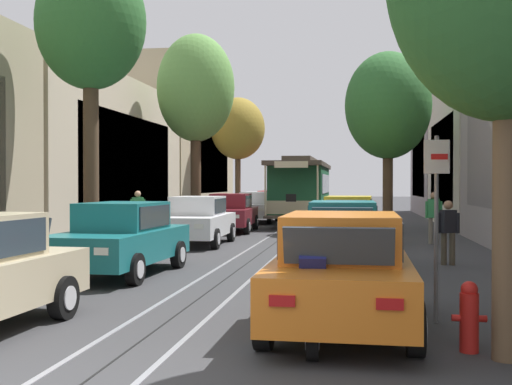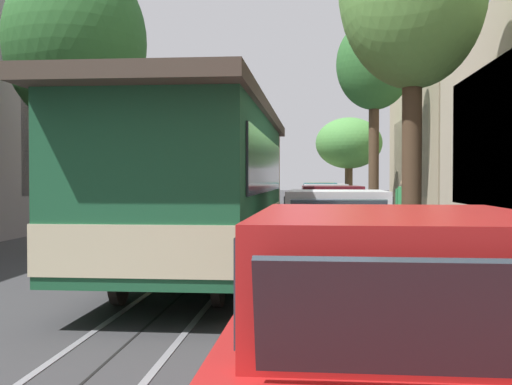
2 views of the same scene
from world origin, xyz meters
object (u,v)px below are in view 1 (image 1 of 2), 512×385
(parked_car_yellow_mid_right, at_px, (349,219))
(motorcycle_with_rider, at_px, (313,292))
(parked_car_red_sixth_left, at_px, (272,203))
(street_tree_kerb_left_mid, at_px, (196,90))
(parked_car_maroon_fourth_left, at_px, (231,213))
(street_tree_kerb_right_second, at_px, (388,106))
(fire_hydrant, at_px, (469,316))
(pedestrian_crossing_far, at_px, (434,215))
(pedestrian_on_left_pavement, at_px, (448,229))
(parked_car_white_mid_left, at_px, (197,220))
(parked_car_white_fifth_left, at_px, (257,207))
(street_tree_kerb_left_second, at_px, (91,26))
(parked_car_teal_second_right, at_px, (343,234))
(street_tree_kerb_left_fourth, at_px, (238,129))
(parked_car_orange_near_right, at_px, (342,270))
(cable_car_trolley, at_px, (301,191))
(street_sign_post, at_px, (436,206))
(pedestrian_on_right_pavement, at_px, (138,212))
(parked_car_teal_second_left, at_px, (121,238))

(parked_car_yellow_mid_right, xyz_separation_m, motorcycle_with_rider, (-0.30, -13.75, -0.15))
(parked_car_red_sixth_left, bearing_deg, street_tree_kerb_left_mid, -99.38)
(parked_car_maroon_fourth_left, height_order, street_tree_kerb_right_second, street_tree_kerb_right_second)
(street_tree_kerb_left_mid, distance_m, fire_hydrant, 22.03)
(pedestrian_crossing_far, bearing_deg, pedestrian_on_left_pavement, -93.24)
(parked_car_white_mid_left, relative_size, parked_car_maroon_fourth_left, 0.99)
(pedestrian_on_left_pavement, bearing_deg, street_tree_kerb_left_mid, 129.31)
(parked_car_white_fifth_left, height_order, street_tree_kerb_left_second, street_tree_kerb_left_second)
(parked_car_red_sixth_left, bearing_deg, parked_car_white_fifth_left, -89.44)
(parked_car_maroon_fourth_left, distance_m, street_tree_kerb_left_second, 11.16)
(parked_car_teal_second_right, relative_size, street_tree_kerb_left_fourth, 0.62)
(parked_car_orange_near_right, bearing_deg, street_tree_kerb_left_mid, 110.09)
(street_tree_kerb_left_fourth, distance_m, cable_car_trolley, 7.68)
(parked_car_yellow_mid_right, relative_size, street_tree_kerb_left_fourth, 0.62)
(street_tree_kerb_left_fourth, height_order, fire_hydrant, street_tree_kerb_left_fourth)
(cable_car_trolley, distance_m, street_sign_post, 22.67)
(parked_car_maroon_fourth_left, height_order, street_tree_kerb_left_fourth, street_tree_kerb_left_fourth)
(parked_car_white_mid_left, distance_m, parked_car_teal_second_right, 7.03)
(parked_car_teal_second_right, relative_size, street_tree_kerb_left_mid, 0.51)
(parked_car_white_mid_left, xyz_separation_m, pedestrian_on_left_pavement, (7.35, -4.15, 0.09))
(parked_car_white_mid_left, xyz_separation_m, pedestrian_on_right_pavement, (-2.52, 1.38, 0.19))
(parked_car_teal_second_left, relative_size, street_tree_kerb_left_second, 0.54)
(parked_car_teal_second_right, bearing_deg, parked_car_teal_second_left, -158.94)
(pedestrian_on_left_pavement, bearing_deg, parked_car_yellow_mid_right, 114.20)
(parked_car_teal_second_left, height_order, street_tree_kerb_left_mid, street_tree_kerb_left_mid)
(parked_car_orange_near_right, height_order, street_sign_post, street_sign_post)
(parked_car_teal_second_left, bearing_deg, street_sign_post, -32.26)
(motorcycle_with_rider, bearing_deg, street_tree_kerb_left_mid, 108.30)
(parked_car_orange_near_right, bearing_deg, street_tree_kerb_left_fourth, 103.34)
(parked_car_teal_second_left, bearing_deg, pedestrian_on_left_pavement, 21.00)
(parked_car_teal_second_left, bearing_deg, parked_car_red_sixth_left, 90.05)
(parked_car_yellow_mid_right, xyz_separation_m, fire_hydrant, (1.55, -13.81, -0.38))
(pedestrian_on_left_pavement, height_order, street_sign_post, street_sign_post)
(street_tree_kerb_right_second, xyz_separation_m, cable_car_trolley, (-4.00, 4.88, -3.54))
(parked_car_yellow_mid_right, distance_m, street_sign_post, 12.32)
(parked_car_yellow_mid_right, xyz_separation_m, pedestrian_crossing_far, (2.78, 0.08, 0.17))
(parked_car_maroon_fourth_left, xyz_separation_m, parked_car_yellow_mid_right, (4.92, -4.43, 0.00))
(street_tree_kerb_left_second, xyz_separation_m, street_tree_kerb_left_fourth, (0.27, 20.55, -1.05))
(parked_car_teal_second_left, distance_m, parked_car_teal_second_right, 5.12)
(street_tree_kerb_right_second, relative_size, pedestrian_on_left_pavement, 4.71)
(street_tree_kerb_left_second, bearing_deg, parked_car_teal_second_left, -57.06)
(street_tree_kerb_left_fourth, bearing_deg, parked_car_teal_second_right, -73.26)
(parked_car_red_sixth_left, height_order, parked_car_yellow_mid_right, same)
(parked_car_orange_near_right, relative_size, street_tree_kerb_left_fourth, 0.62)
(parked_car_white_mid_left, bearing_deg, parked_car_maroon_fourth_left, 90.34)
(pedestrian_on_left_pavement, distance_m, pedestrian_on_right_pavement, 11.32)
(parked_car_white_fifth_left, relative_size, street_tree_kerb_right_second, 0.59)
(parked_car_teal_second_left, xyz_separation_m, street_tree_kerb_left_mid, (-1.91, 14.07, 5.35))
(street_tree_kerb_left_second, relative_size, cable_car_trolley, 0.90)
(parked_car_teal_second_left, relative_size, motorcycle_with_rider, 2.22)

